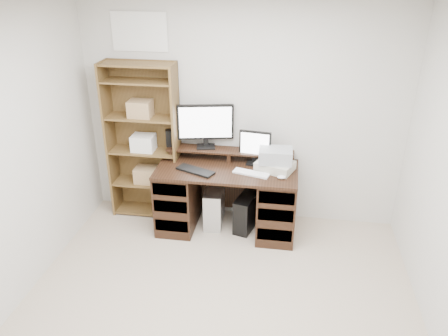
% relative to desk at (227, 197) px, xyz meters
% --- Properties ---
extents(room, '(3.54, 4.04, 2.54)m').
position_rel_desk_xyz_m(room, '(0.11, -1.64, 0.86)').
color(room, '#BCAA92').
rests_on(room, ground).
extents(desk, '(1.50, 0.70, 0.75)m').
position_rel_desk_xyz_m(desk, '(0.00, 0.00, 0.00)').
color(desk, black).
rests_on(desk, ground).
extents(riser_shelf, '(1.40, 0.22, 0.12)m').
position_rel_desk_xyz_m(riser_shelf, '(0.00, 0.21, 0.45)').
color(riser_shelf, black).
rests_on(riser_shelf, desk).
extents(monitor_wide, '(0.61, 0.20, 0.49)m').
position_rel_desk_xyz_m(monitor_wide, '(-0.28, 0.26, 0.75)').
color(monitor_wide, black).
rests_on(monitor_wide, riser_shelf).
extents(monitor_small, '(0.34, 0.15, 0.37)m').
position_rel_desk_xyz_m(monitor_small, '(0.28, 0.15, 0.56)').
color(monitor_small, black).
rests_on(monitor_small, desk).
extents(speaker, '(0.10, 0.10, 0.19)m').
position_rel_desk_xyz_m(speaker, '(-0.69, 0.22, 0.58)').
color(speaker, black).
rests_on(speaker, riser_shelf).
extents(keyboard_black, '(0.44, 0.29, 0.02)m').
position_rel_desk_xyz_m(keyboard_black, '(-0.32, -0.14, 0.37)').
color(keyboard_black, black).
rests_on(keyboard_black, desk).
extents(keyboard_white, '(0.40, 0.21, 0.02)m').
position_rel_desk_xyz_m(keyboard_white, '(0.27, -0.11, 0.37)').
color(keyboard_white, white).
rests_on(keyboard_white, desk).
extents(mouse, '(0.10, 0.08, 0.03)m').
position_rel_desk_xyz_m(mouse, '(0.58, -0.16, 0.38)').
color(mouse, silver).
rests_on(mouse, desk).
extents(printer, '(0.45, 0.39, 0.09)m').
position_rel_desk_xyz_m(printer, '(0.51, 0.03, 0.41)').
color(printer, '#B4AF9C').
rests_on(printer, desk).
extents(basket, '(0.35, 0.25, 0.15)m').
position_rel_desk_xyz_m(basket, '(0.51, 0.03, 0.53)').
color(basket, '#9CA1A6').
rests_on(basket, printer).
extents(tower_silver, '(0.22, 0.45, 0.44)m').
position_rel_desk_xyz_m(tower_silver, '(-0.16, 0.07, -0.17)').
color(tower_silver, silver).
rests_on(tower_silver, ground).
extents(tower_black, '(0.27, 0.43, 0.40)m').
position_rel_desk_xyz_m(tower_black, '(0.22, 0.03, -0.19)').
color(tower_black, black).
rests_on(tower_black, ground).
extents(bookshelf, '(0.80, 0.30, 1.80)m').
position_rel_desk_xyz_m(bookshelf, '(-0.98, 0.21, 0.53)').
color(bookshelf, brown).
rests_on(bookshelf, ground).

